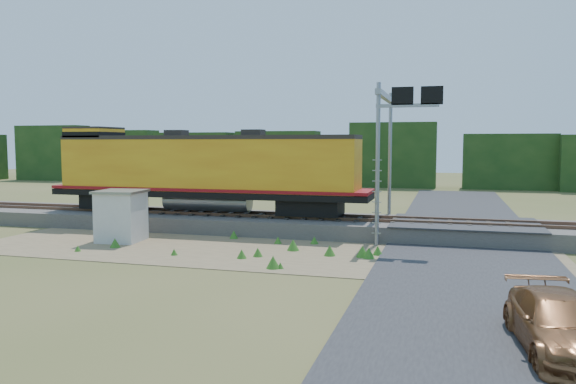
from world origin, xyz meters
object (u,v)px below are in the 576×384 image
(locomotive, at_px, (202,169))
(shed, at_px, (121,216))
(signal_gantry, at_px, (391,126))
(car, at_px, (560,324))

(locomotive, distance_m, shed, 5.83)
(shed, height_order, signal_gantry, signal_gantry)
(locomotive, relative_size, shed, 7.34)
(car, bearing_deg, locomotive, 130.11)
(locomotive, xyz_separation_m, signal_gantry, (10.37, -0.68, 2.29))
(signal_gantry, xyz_separation_m, car, (5.21, -14.32, -4.91))
(signal_gantry, distance_m, car, 16.01)
(locomotive, distance_m, signal_gantry, 10.64)
(shed, relative_size, car, 0.55)
(shed, xyz_separation_m, signal_gantry, (12.29, 4.44, 4.31))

